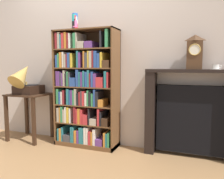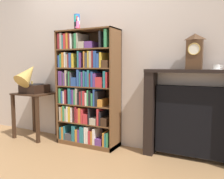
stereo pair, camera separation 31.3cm
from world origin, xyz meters
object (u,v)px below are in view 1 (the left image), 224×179
object	(u,v)px
bookshelf	(85,92)
cup_stack	(75,22)
gramophone	(25,81)
mantel_clock	(195,52)
fireplace_mantel	(191,115)
teacup_with_saucer	(216,67)
side_table_left	(29,105)

from	to	relation	value
bookshelf	cup_stack	distance (m)	0.99
bookshelf	gramophone	xyz separation A→B (m)	(-0.92, -0.14, 0.15)
gramophone	mantel_clock	bearing A→B (deg)	5.10
fireplace_mantel	teacup_with_saucer	xyz separation A→B (m)	(0.25, -0.02, 0.58)
bookshelf	mantel_clock	bearing A→B (deg)	2.80
cup_stack	side_table_left	distance (m)	1.45
side_table_left	fireplace_mantel	bearing A→B (deg)	3.80
gramophone	fireplace_mantel	xyz separation A→B (m)	(2.36, 0.23, -0.38)
bookshelf	side_table_left	distance (m)	0.95
side_table_left	gramophone	distance (m)	0.39
fireplace_mantel	mantel_clock	xyz separation A→B (m)	(0.01, -0.02, 0.77)
mantel_clock	teacup_with_saucer	xyz separation A→B (m)	(0.24, 0.00, -0.18)
side_table_left	teacup_with_saucer	distance (m)	2.68
side_table_left	teacup_with_saucer	bearing A→B (deg)	3.03
fireplace_mantel	teacup_with_saucer	size ratio (longest dim) A/B	8.65
bookshelf	teacup_with_saucer	xyz separation A→B (m)	(1.68, 0.07, 0.36)
gramophone	teacup_with_saucer	distance (m)	2.63
side_table_left	gramophone	size ratio (longest dim) A/B	1.37
cup_stack	gramophone	bearing A→B (deg)	-170.59
side_table_left	fireplace_mantel	world-z (taller)	fireplace_mantel
cup_stack	mantel_clock	world-z (taller)	cup_stack
gramophone	teacup_with_saucer	world-z (taller)	gramophone
bookshelf	cup_stack	world-z (taller)	cup_stack
mantel_clock	cup_stack	bearing A→B (deg)	-177.09
bookshelf	mantel_clock	xyz separation A→B (m)	(1.45, 0.07, 0.54)
teacup_with_saucer	cup_stack	bearing A→B (deg)	-177.40
side_table_left	mantel_clock	xyz separation A→B (m)	(2.37, 0.14, 0.77)
gramophone	bookshelf	bearing A→B (deg)	8.66
fireplace_mantel	cup_stack	bearing A→B (deg)	-176.32
cup_stack	side_table_left	world-z (taller)	cup_stack
side_table_left	fireplace_mantel	xyz separation A→B (m)	(2.36, 0.16, 0.00)
gramophone	fireplace_mantel	distance (m)	2.40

